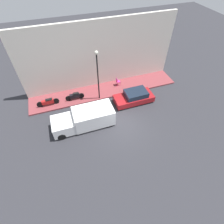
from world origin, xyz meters
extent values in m
plane|color=#2D2D33|center=(0.00, 0.00, 0.00)|extent=(60.00, 60.00, 0.00)
cube|color=brown|center=(5.10, 0.00, 0.08)|extent=(2.51, 15.63, 0.15)
cube|color=silver|center=(6.51, 0.00, 3.42)|extent=(0.30, 15.63, 6.83)
cube|color=maroon|center=(2.57, -2.20, 0.46)|extent=(1.68, 3.87, 0.59)
cube|color=#192333|center=(2.57, -2.40, 1.02)|extent=(1.48, 2.13, 0.53)
cylinder|color=black|center=(1.85, -0.72, 0.30)|extent=(0.20, 0.60, 0.60)
cylinder|color=black|center=(3.29, -0.72, 0.30)|extent=(0.20, 0.60, 0.60)
cylinder|color=black|center=(1.85, -3.69, 0.30)|extent=(0.20, 0.60, 0.60)
cylinder|color=black|center=(3.29, -3.69, 0.30)|extent=(0.20, 0.60, 0.60)
cube|color=white|center=(1.14, 2.25, 0.93)|extent=(1.95, 3.40, 1.50)
cube|color=white|center=(1.14, 4.87, 0.71)|extent=(1.86, 1.83, 1.05)
cube|color=#192333|center=(1.14, 5.14, 1.00)|extent=(1.66, 1.01, 0.42)
cylinder|color=black|center=(0.30, 5.21, 0.33)|extent=(0.22, 0.65, 0.65)
cylinder|color=black|center=(1.99, 5.21, 0.33)|extent=(0.22, 0.65, 0.65)
cylinder|color=black|center=(0.30, 1.12, 0.33)|extent=(0.22, 0.65, 0.65)
cylinder|color=black|center=(1.99, 1.12, 0.33)|extent=(0.22, 0.65, 0.65)
cube|color=#B21E1E|center=(4.64, 5.90, 0.59)|extent=(0.30, 1.13, 0.35)
cube|color=black|center=(4.64, 5.75, 0.83)|extent=(0.27, 0.62, 0.12)
cylinder|color=black|center=(4.64, 6.65, 0.46)|extent=(0.10, 0.62, 0.62)
cylinder|color=black|center=(4.64, 5.15, 0.46)|extent=(0.10, 0.62, 0.62)
cube|color=black|center=(4.65, 3.29, 0.60)|extent=(0.30, 0.99, 0.40)
cube|color=black|center=(4.65, 3.15, 0.86)|extent=(0.27, 0.54, 0.12)
cylinder|color=black|center=(4.65, 3.93, 0.44)|extent=(0.10, 0.59, 0.59)
cylinder|color=black|center=(4.65, 2.64, 0.44)|extent=(0.10, 0.59, 0.59)
cylinder|color=black|center=(4.05, 0.92, 2.58)|extent=(0.12, 0.12, 4.86)
sphere|color=silver|center=(4.05, 0.92, 5.11)|extent=(0.33, 0.33, 0.33)
cube|color=#D8338C|center=(5.46, -1.64, 0.62)|extent=(0.40, 0.40, 0.04)
cube|color=#D8338C|center=(5.46, -1.46, 0.84)|extent=(0.40, 0.04, 0.39)
cylinder|color=#D8338C|center=(5.29, -1.81, 0.38)|extent=(0.04, 0.04, 0.45)
cylinder|color=#D8338C|center=(5.63, -1.81, 0.38)|extent=(0.04, 0.04, 0.45)
cylinder|color=#D8338C|center=(5.29, -1.47, 0.38)|extent=(0.04, 0.04, 0.45)
cylinder|color=#D8338C|center=(5.63, -1.47, 0.38)|extent=(0.04, 0.04, 0.45)
camera|label=1|loc=(-8.97, 4.00, 12.10)|focal=28.00mm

